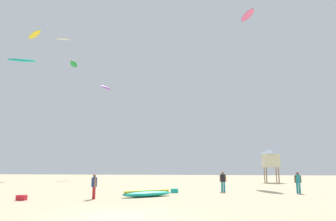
# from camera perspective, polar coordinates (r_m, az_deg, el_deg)

# --- Properties ---
(ground_plane) EXTENTS (120.00, 120.00, 0.00)m
(ground_plane) POSITION_cam_1_polar(r_m,az_deg,el_deg) (14.47, -9.13, -18.13)
(ground_plane) COLOR #C6B28C
(person_foreground) EXTENTS (0.35, 0.44, 1.56)m
(person_foreground) POSITION_cam_1_polar(r_m,az_deg,el_deg) (21.27, -13.17, -12.85)
(person_foreground) COLOR #B21E23
(person_foreground) RESTS_ON ground
(person_midground) EXTENTS (0.53, 0.37, 1.64)m
(person_midground) POSITION_cam_1_polar(r_m,az_deg,el_deg) (26.65, 9.88, -12.22)
(person_midground) COLOR teal
(person_midground) RESTS_ON ground
(person_right) EXTENTS (0.53, 0.36, 1.61)m
(person_right) POSITION_cam_1_polar(r_m,az_deg,el_deg) (26.90, 22.38, -11.64)
(person_right) COLOR teal
(person_right) RESTS_ON ground
(kite_grounded_near) EXTENTS (3.53, 3.13, 0.44)m
(kite_grounded_near) POSITION_cam_1_polar(r_m,az_deg,el_deg) (22.40, -3.77, -14.71)
(kite_grounded_near) COLOR #19B29E
(kite_grounded_near) RESTS_ON ground
(lifeguard_tower) EXTENTS (2.30, 2.30, 4.15)m
(lifeguard_tower) POSITION_cam_1_polar(r_m,az_deg,el_deg) (43.37, 18.01, -8.17)
(lifeguard_tower) COLOR #8C704C
(lifeguard_tower) RESTS_ON ground
(cooler_box) EXTENTS (0.56, 0.36, 0.32)m
(cooler_box) POSITION_cam_1_polar(r_m,az_deg,el_deg) (25.54, 1.19, -14.26)
(cooler_box) COLOR #19B29E
(cooler_box) RESTS_ON ground
(gear_bag) EXTENTS (0.56, 0.36, 0.32)m
(gear_bag) POSITION_cam_1_polar(r_m,az_deg,el_deg) (21.98, -24.90, -14.08)
(gear_bag) COLOR red
(gear_bag) RESTS_ON ground
(kite_aloft_2) EXTENTS (2.36, 4.40, 0.56)m
(kite_aloft_2) POSITION_cam_1_polar(r_m,az_deg,el_deg) (53.19, 14.12, 16.30)
(kite_aloft_2) COLOR #E5598C
(kite_aloft_4) EXTENTS (3.45, 3.20, 0.59)m
(kite_aloft_4) POSITION_cam_1_polar(r_m,az_deg,el_deg) (47.13, -22.93, 12.48)
(kite_aloft_4) COLOR yellow
(kite_aloft_5) EXTENTS (3.45, 2.10, 0.67)m
(kite_aloft_5) POSITION_cam_1_polar(r_m,az_deg,el_deg) (41.72, -24.79, 8.21)
(kite_aloft_5) COLOR #19B29E
(kite_aloft_6) EXTENTS (1.50, 3.61, 0.84)m
(kite_aloft_6) POSITION_cam_1_polar(r_m,az_deg,el_deg) (62.21, -16.63, 8.02)
(kite_aloft_6) COLOR green
(kite_aloft_7) EXTENTS (1.79, 3.31, 0.72)m
(kite_aloft_7) POSITION_cam_1_polar(r_m,az_deg,el_deg) (60.41, -11.16, 4.10)
(kite_aloft_7) COLOR purple
(kite_aloft_8) EXTENTS (2.76, 1.64, 0.49)m
(kite_aloft_8) POSITION_cam_1_polar(r_m,az_deg,el_deg) (60.41, -18.51, 12.12)
(kite_aloft_8) COLOR white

